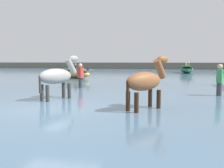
# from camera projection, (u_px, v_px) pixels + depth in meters

# --- Properties ---
(ground_plane) EXTENTS (120.00, 120.00, 0.00)m
(ground_plane) POSITION_uv_depth(u_px,v_px,m) (50.00, 121.00, 7.10)
(ground_plane) COLOR #666051
(water_surface) EXTENTS (90.00, 90.00, 0.37)m
(water_surface) POSITION_uv_depth(u_px,v_px,m) (119.00, 84.00, 16.78)
(water_surface) COLOR slate
(water_surface) RESTS_ON ground
(horse_lead_chestnut) EXTENTS (1.29, 1.59, 1.91)m
(horse_lead_chestnut) POSITION_uv_depth(u_px,v_px,m) (146.00, 83.00, 6.93)
(horse_lead_chestnut) COLOR brown
(horse_lead_chestnut) RESTS_ON ground
(horse_trailing_grey) EXTENTS (1.09, 1.74, 1.96)m
(horse_trailing_grey) POSITION_uv_depth(u_px,v_px,m) (57.00, 77.00, 8.79)
(horse_trailing_grey) COLOR gray
(horse_trailing_grey) RESTS_ON ground
(boat_near_port) EXTENTS (3.70, 3.15, 1.19)m
(boat_near_port) POSITION_uv_depth(u_px,v_px,m) (76.00, 73.00, 20.47)
(boat_near_port) COLOR gold
(boat_near_port) RESTS_ON water_surface
(boat_mid_outer) EXTENTS (1.65, 3.85, 1.30)m
(boat_mid_outer) POSITION_uv_depth(u_px,v_px,m) (187.00, 70.00, 28.72)
(boat_mid_outer) COLOR #337556
(boat_mid_outer) RESTS_ON water_surface
(person_wading_close) EXTENTS (0.38, 0.35, 1.63)m
(person_wading_close) POSITION_uv_depth(u_px,v_px,m) (81.00, 78.00, 12.67)
(person_wading_close) COLOR #383842
(person_wading_close) RESTS_ON ground
(person_spectator_far) EXTENTS (0.29, 0.37, 1.63)m
(person_spectator_far) POSITION_uv_depth(u_px,v_px,m) (219.00, 83.00, 9.72)
(person_spectator_far) COLOR #383842
(person_spectator_far) RESTS_ON ground
(far_shoreline) EXTENTS (80.00, 2.40, 1.52)m
(far_shoreline) POSITION_uv_depth(u_px,v_px,m) (150.00, 67.00, 45.04)
(far_shoreline) COLOR #605B4C
(far_shoreline) RESTS_ON ground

